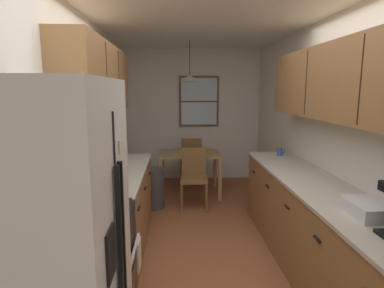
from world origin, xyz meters
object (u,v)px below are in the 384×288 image
at_px(dining_chair_far, 192,159).
at_px(storage_canister, 98,183).
at_px(stove_range, 88,271).
at_px(dining_chair_near, 194,175).
at_px(trash_bin, 153,188).
at_px(mug_by_coffeemaker, 280,152).
at_px(dish_rack, 370,209).
at_px(microwave_over_range, 61,104).
at_px(refrigerator, 48,272).
at_px(dining_table, 190,160).
at_px(table_serving_bowl, 193,150).

xyz_separation_m(dining_chair_far, storage_canister, (-0.95, -3.16, 0.50)).
xyz_separation_m(stove_range, dining_chair_near, (0.92, 2.48, 0.03)).
bearing_deg(trash_bin, dining_chair_far, 59.85).
height_order(mug_by_coffeemaker, dish_rack, mug_by_coffeemaker).
relative_size(mug_by_coffeemaker, dish_rack, 0.32).
distance_m(microwave_over_range, trash_bin, 2.88).
xyz_separation_m(trash_bin, storage_canister, (-0.30, -2.04, 0.70)).
xyz_separation_m(trash_bin, mug_by_coffeemaker, (1.76, -0.53, 0.65)).
bearing_deg(mug_by_coffeemaker, storage_canister, -143.71).
distance_m(refrigerator, dining_chair_near, 3.37).
bearing_deg(refrigerator, dining_table, 77.34).
xyz_separation_m(microwave_over_range, dining_chair_near, (1.03, 2.48, -1.19)).
bearing_deg(dish_rack, dining_chair_near, 113.02).
bearing_deg(dining_chair_near, mug_by_coffeemaker, -24.81).
relative_size(refrigerator, mug_by_coffeemaker, 17.04).
bearing_deg(stove_range, mug_by_coffeemaker, 43.74).
bearing_deg(trash_bin, refrigerator, -94.65).
height_order(stove_range, mug_by_coffeemaker, stove_range).
distance_m(stove_range, dining_table, 3.17).
bearing_deg(microwave_over_range, table_serving_bowl, 71.36).
bearing_deg(dish_rack, trash_bin, 123.59).
bearing_deg(trash_bin, dining_table, 43.32).
distance_m(dining_table, trash_bin, 0.86).
distance_m(trash_bin, table_serving_bowl, 1.00).
bearing_deg(dining_table, stove_range, -106.14).
height_order(storage_canister, dish_rack, storage_canister).
bearing_deg(stove_range, microwave_over_range, 179.97).
relative_size(trash_bin, dish_rack, 1.78).
relative_size(microwave_over_range, storage_canister, 2.79).
bearing_deg(microwave_over_range, mug_by_coffeemaker, 42.20).
height_order(microwave_over_range, storage_canister, microwave_over_range).
xyz_separation_m(dining_table, storage_canister, (-0.89, -2.59, 0.39)).
bearing_deg(refrigerator, dish_rack, 17.59).
height_order(stove_range, table_serving_bowl, stove_range).
bearing_deg(trash_bin, dining_chair_near, -0.76).
bearing_deg(table_serving_bowl, dining_chair_near, -91.36).
bearing_deg(mug_by_coffeemaker, dining_chair_far, 123.94).
xyz_separation_m(stove_range, table_serving_bowl, (0.94, 3.11, 0.29)).
relative_size(refrigerator, storage_canister, 8.99).
height_order(refrigerator, dining_table, refrigerator).
distance_m(dining_chair_far, dish_rack, 3.90).
bearing_deg(dish_rack, dining_chair_far, 106.20).
height_order(dining_chair_near, mug_by_coffeemaker, mug_by_coffeemaker).
bearing_deg(storage_canister, dish_rack, -15.45).
distance_m(dining_chair_near, mug_by_coffeemaker, 1.32).
xyz_separation_m(refrigerator, microwave_over_range, (-0.15, 0.74, 0.77)).
relative_size(dining_table, dining_chair_far, 1.11).
bearing_deg(dining_chair_far, storage_canister, -106.72).
height_order(microwave_over_range, mug_by_coffeemaker, microwave_over_range).
relative_size(microwave_over_range, table_serving_bowl, 2.88).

